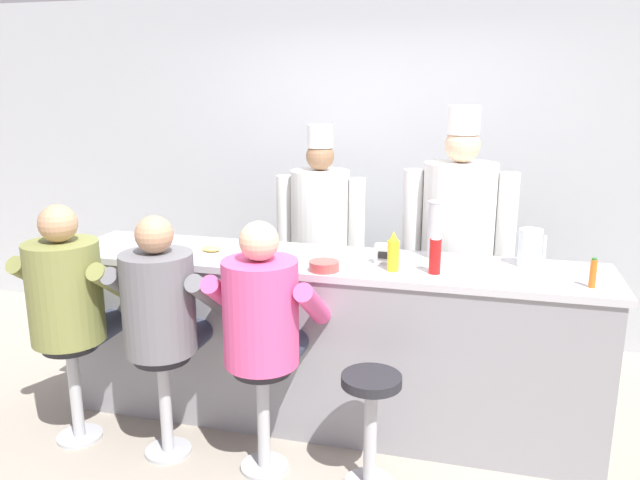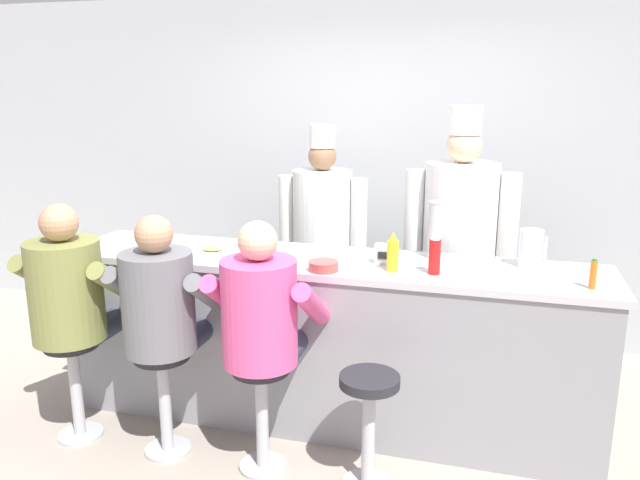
# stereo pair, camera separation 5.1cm
# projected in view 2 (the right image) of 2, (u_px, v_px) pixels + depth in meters

# --- Properties ---
(ground_plane) EXTENTS (20.00, 20.00, 0.00)m
(ground_plane) POSITION_uv_depth(u_px,v_px,m) (311.00, 445.00, 3.57)
(ground_plane) COLOR #9E9384
(wall_back) EXTENTS (10.00, 0.06, 2.70)m
(wall_back) POSITION_uv_depth(u_px,v_px,m) (377.00, 168.00, 5.00)
(wall_back) COLOR #B2B7BC
(wall_back) RESTS_ON ground_plane
(diner_counter) EXTENTS (3.19, 0.65, 1.02)m
(diner_counter) POSITION_uv_depth(u_px,v_px,m) (326.00, 340.00, 3.74)
(diner_counter) COLOR gray
(diner_counter) RESTS_ON ground_plane
(ketchup_bottle_red) EXTENTS (0.06, 0.06, 0.24)m
(ketchup_bottle_red) POSITION_uv_depth(u_px,v_px,m) (435.00, 254.00, 3.31)
(ketchup_bottle_red) COLOR red
(ketchup_bottle_red) RESTS_ON diner_counter
(mustard_bottle_yellow) EXTENTS (0.06, 0.06, 0.22)m
(mustard_bottle_yellow) POSITION_uv_depth(u_px,v_px,m) (393.00, 253.00, 3.36)
(mustard_bottle_yellow) COLOR yellow
(mustard_bottle_yellow) RESTS_ON diner_counter
(hot_sauce_bottle_orange) EXTENTS (0.03, 0.03, 0.15)m
(hot_sauce_bottle_orange) POSITION_uv_depth(u_px,v_px,m) (593.00, 274.00, 3.08)
(hot_sauce_bottle_orange) COLOR orange
(hot_sauce_bottle_orange) RESTS_ON diner_counter
(water_pitcher_clear) EXTENTS (0.15, 0.13, 0.21)m
(water_pitcher_clear) POSITION_uv_depth(u_px,v_px,m) (531.00, 249.00, 3.44)
(water_pitcher_clear) COLOR silver
(water_pitcher_clear) RESTS_ON diner_counter
(breakfast_plate) EXTENTS (0.27, 0.27, 0.05)m
(breakfast_plate) POSITION_uv_depth(u_px,v_px,m) (212.00, 251.00, 3.73)
(breakfast_plate) COLOR white
(breakfast_plate) RESTS_ON diner_counter
(cereal_bowl) EXTENTS (0.17, 0.17, 0.05)m
(cereal_bowl) POSITION_uv_depth(u_px,v_px,m) (323.00, 266.00, 3.39)
(cereal_bowl) COLOR #B24C47
(cereal_bowl) RESTS_ON diner_counter
(coffee_mug_blue) EXTENTS (0.14, 0.09, 0.09)m
(coffee_mug_blue) POSITION_uv_depth(u_px,v_px,m) (262.00, 250.00, 3.65)
(coffee_mug_blue) COLOR #4C7AB2
(coffee_mug_blue) RESTS_ON diner_counter
(coffee_mug_white) EXTENTS (0.12, 0.08, 0.10)m
(coffee_mug_white) POSITION_uv_depth(u_px,v_px,m) (289.00, 254.00, 3.55)
(coffee_mug_white) COLOR white
(coffee_mug_white) RESTS_ON diner_counter
(cup_stack_steel) EXTENTS (0.09, 0.09, 0.34)m
(cup_stack_steel) POSITION_uv_depth(u_px,v_px,m) (435.00, 230.00, 3.61)
(cup_stack_steel) COLOR #B7BABF
(cup_stack_steel) RESTS_ON diner_counter
(napkin_dispenser_chrome) EXTENTS (0.12, 0.07, 0.11)m
(napkin_dispenser_chrome) POSITION_uv_depth(u_px,v_px,m) (385.00, 254.00, 3.51)
(napkin_dispenser_chrome) COLOR silver
(napkin_dispenser_chrome) RESTS_ON diner_counter
(diner_seated_olive) EXTENTS (0.61, 0.60, 1.39)m
(diner_seated_olive) POSITION_uv_depth(u_px,v_px,m) (71.00, 295.00, 3.48)
(diner_seated_olive) COLOR #B2B5BA
(diner_seated_olive) RESTS_ON ground_plane
(diner_seated_grey) EXTENTS (0.58, 0.58, 1.36)m
(diner_seated_grey) POSITION_uv_depth(u_px,v_px,m) (162.00, 307.00, 3.33)
(diner_seated_grey) COLOR #B2B5BA
(diner_seated_grey) RESTS_ON ground_plane
(diner_seated_pink) EXTENTS (0.59, 0.58, 1.36)m
(diner_seated_pink) POSITION_uv_depth(u_px,v_px,m) (262.00, 318.00, 3.18)
(diner_seated_pink) COLOR #B2B5BA
(diner_seated_pink) RESTS_ON ground_plane
(empty_stool_round) EXTENTS (0.30, 0.30, 0.61)m
(empty_stool_round) POSITION_uv_depth(u_px,v_px,m) (369.00, 413.00, 3.11)
(empty_stool_round) COLOR #B2B5BA
(empty_stool_round) RESTS_ON ground_plane
(cook_in_whites_near) EXTENTS (0.67, 0.43, 1.72)m
(cook_in_whites_near) POSITION_uv_depth(u_px,v_px,m) (322.00, 230.00, 4.65)
(cook_in_whites_near) COLOR #232328
(cook_in_whites_near) RESTS_ON ground_plane
(cook_in_whites_far) EXTENTS (0.73, 0.47, 1.88)m
(cook_in_whites_far) POSITION_uv_depth(u_px,v_px,m) (459.00, 237.00, 4.08)
(cook_in_whites_far) COLOR #232328
(cook_in_whites_far) RESTS_ON ground_plane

